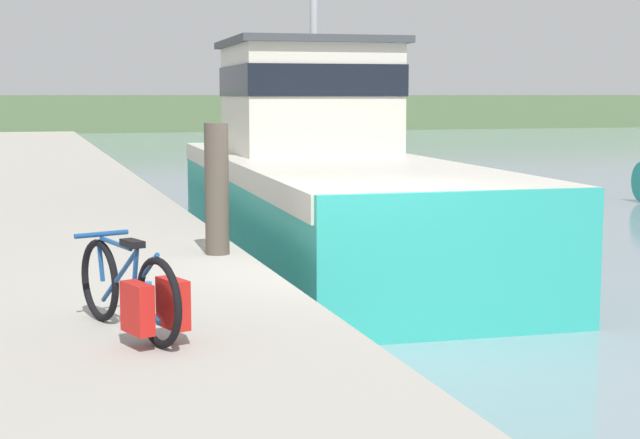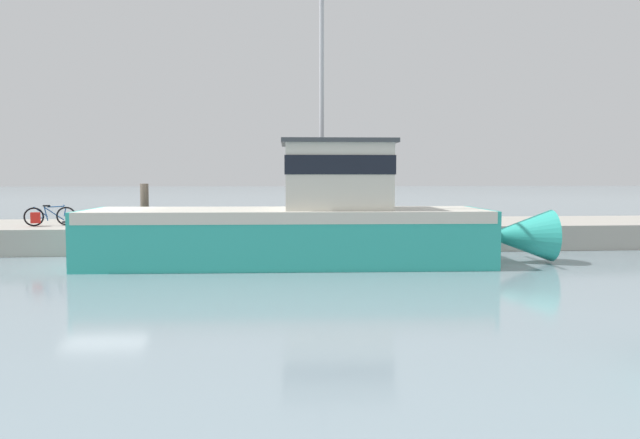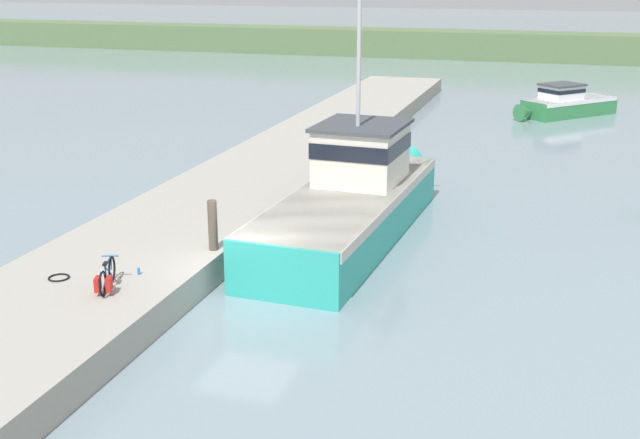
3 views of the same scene
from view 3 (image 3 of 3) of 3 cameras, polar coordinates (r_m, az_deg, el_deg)
The scene contains 8 objects.
ground_plane at distance 22.35m, azimuth -5.37°, elevation -5.42°, with size 320.00×320.00×0.00m, color gray.
dock_pier at distance 23.76m, azimuth -13.57°, elevation -3.29°, with size 5.28×80.00×0.88m, color #A39E93.
fishing_boat_main at distance 27.03m, azimuth 2.41°, elevation 1.64°, with size 3.89×13.82×10.94m.
boat_white_moored at distance 51.34m, azimuth 17.05°, elevation 7.92°, with size 5.98×6.34×1.99m.
bicycle_touring at distance 20.90m, azimuth -14.98°, elevation -4.04°, with size 0.75×1.61×0.72m.
mooring_post at distance 23.14m, azimuth -7.63°, elevation -0.41°, with size 0.27×0.27×1.47m, color #51473D.
hose_coil at distance 22.15m, azimuth -18.08°, elevation -3.95°, with size 0.56×0.56×0.05m, color black.
water_bottle_on_curb at distance 21.83m, azimuth -12.77°, elevation -3.61°, with size 0.07×0.07×0.18m, color blue.
Camera 3 is at (8.10, -18.93, 8.68)m, focal length 45.00 mm.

